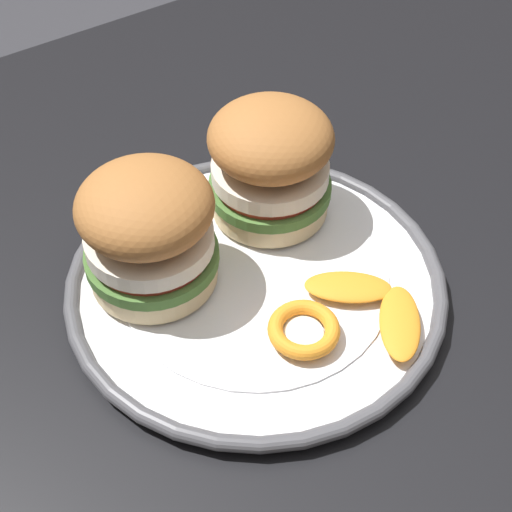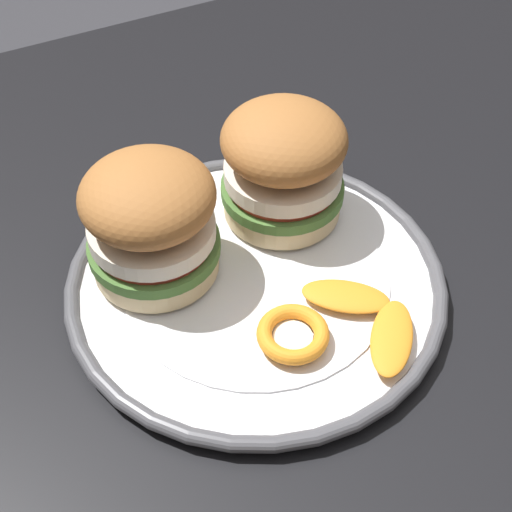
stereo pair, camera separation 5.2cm
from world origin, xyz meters
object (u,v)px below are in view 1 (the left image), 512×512
(sandwich_half_left, at_px, (148,229))
(dining_table, at_px, (320,325))
(dinner_plate, at_px, (256,283))
(sandwich_half_right, at_px, (270,161))

(sandwich_half_left, bearing_deg, dining_table, -22.15)
(dining_table, xyz_separation_m, sandwich_half_left, (-0.13, 0.05, 0.15))
(dining_table, relative_size, sandwich_half_left, 13.09)
(dining_table, relative_size, dinner_plate, 4.82)
(dining_table, distance_m, sandwich_half_right, 0.17)
(dining_table, height_order, sandwich_half_left, sandwich_half_left)
(dinner_plate, xyz_separation_m, sandwich_half_right, (0.05, 0.06, 0.06))
(sandwich_half_left, height_order, sandwich_half_right, same)
(dinner_plate, bearing_deg, sandwich_half_left, 145.12)
(sandwich_half_right, bearing_deg, dining_table, -80.31)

